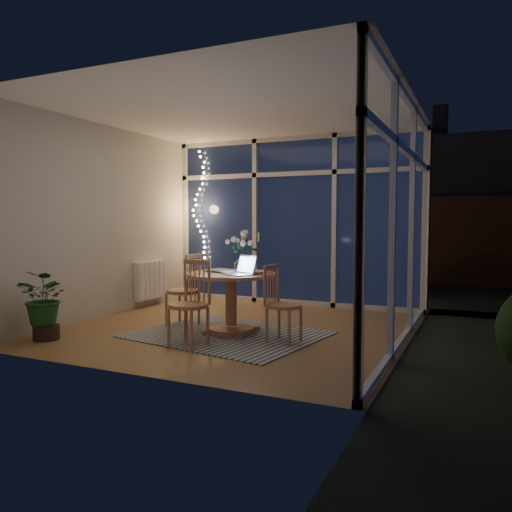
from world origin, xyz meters
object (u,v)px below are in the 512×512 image
at_px(laptop, 238,264).
at_px(flower_vase, 242,262).
at_px(potted_plant, 46,305).
at_px(dining_table, 231,303).
at_px(chair_right, 284,304).
at_px(chair_left, 183,289).
at_px(chair_front, 188,303).

bearing_deg(laptop, flower_vase, 140.99).
bearing_deg(potted_plant, dining_table, 33.25).
relative_size(chair_right, potted_plant, 1.11).
height_order(dining_table, chair_right, chair_right).
bearing_deg(chair_left, chair_right, 78.99).
relative_size(chair_right, flower_vase, 4.03).
relative_size(chair_right, laptop, 2.60).
relative_size(chair_left, chair_right, 1.08).
bearing_deg(chair_left, chair_front, 36.59).
xyz_separation_m(dining_table, chair_right, (0.73, -0.18, 0.07)).
bearing_deg(chair_right, dining_table, 83.05).
bearing_deg(potted_plant, chair_front, 13.47).
bearing_deg(potted_plant, chair_left, 51.86).
distance_m(laptop, potted_plant, 2.15).
distance_m(chair_front, laptop, 0.74).
height_order(dining_table, chair_front, chair_front).
relative_size(laptop, flower_vase, 1.55).
xyz_separation_m(chair_front, potted_plant, (-1.59, -0.38, -0.07)).
bearing_deg(dining_table, chair_front, -98.77).
distance_m(flower_vase, potted_plant, 2.25).
distance_m(chair_left, chair_front, 1.06).
distance_m(chair_left, chair_right, 1.49).
bearing_deg(chair_left, laptop, 73.18).
xyz_separation_m(chair_right, potted_plant, (-2.43, -0.94, -0.04)).
bearing_deg(potted_plant, flower_vase, 39.27).
bearing_deg(flower_vase, potted_plant, -140.73).
xyz_separation_m(chair_right, chair_front, (-0.84, -0.56, 0.03)).
relative_size(flower_vase, potted_plant, 0.28).
height_order(chair_left, potted_plant, chair_left).
height_order(chair_left, laptop, laptop).
bearing_deg(potted_plant, laptop, 26.89).
xyz_separation_m(chair_left, chair_front, (0.62, -0.85, -0.00)).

